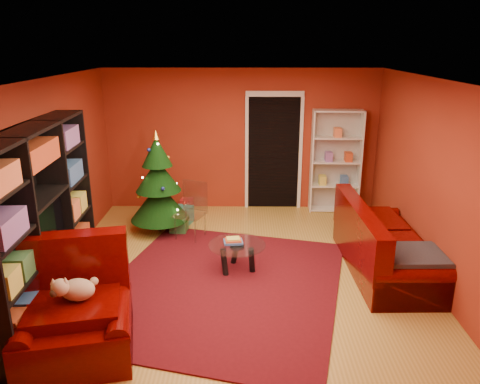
{
  "coord_description": "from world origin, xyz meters",
  "views": [
    {
      "loc": [
        0.06,
        -5.77,
        3.03
      ],
      "look_at": [
        0.0,
        0.4,
        1.05
      ],
      "focal_mm": 35.0,
      "sensor_mm": 36.0,
      "label": 1
    }
  ],
  "objects_px": {
    "rug": "(222,286)",
    "sofa": "(387,238)",
    "media_unit": "(39,222)",
    "coffee_table": "(237,257)",
    "gift_box_teal": "(183,215)",
    "gift_box_green": "(179,224)",
    "gift_box_red": "(187,204)",
    "armchair": "(75,313)",
    "white_bookshelf": "(336,162)",
    "dog": "(78,290)",
    "christmas_tree": "(158,183)",
    "acrylic_chair": "(190,214)"
  },
  "relations": [
    {
      "from": "rug",
      "to": "sofa",
      "type": "xyz_separation_m",
      "value": [
        2.25,
        0.5,
        0.46
      ]
    },
    {
      "from": "media_unit",
      "to": "coffee_table",
      "type": "distance_m",
      "value": 2.57
    },
    {
      "from": "gift_box_teal",
      "to": "sofa",
      "type": "bearing_deg",
      "value": -29.82
    },
    {
      "from": "gift_box_teal",
      "to": "gift_box_green",
      "type": "xyz_separation_m",
      "value": [
        -0.02,
        -0.41,
        -0.01
      ]
    },
    {
      "from": "media_unit",
      "to": "gift_box_red",
      "type": "distance_m",
      "value": 3.75
    },
    {
      "from": "armchair",
      "to": "sofa",
      "type": "relative_size",
      "value": 0.54
    },
    {
      "from": "white_bookshelf",
      "to": "coffee_table",
      "type": "xyz_separation_m",
      "value": [
        -1.77,
        -2.48,
        -0.73
      ]
    },
    {
      "from": "gift_box_green",
      "to": "dog",
      "type": "bearing_deg",
      "value": -100.15
    },
    {
      "from": "white_bookshelf",
      "to": "armchair",
      "type": "height_order",
      "value": "white_bookshelf"
    },
    {
      "from": "christmas_tree",
      "to": "sofa",
      "type": "relative_size",
      "value": 0.78
    },
    {
      "from": "christmas_tree",
      "to": "coffee_table",
      "type": "xyz_separation_m",
      "value": [
        1.31,
        -1.44,
        -0.63
      ]
    },
    {
      "from": "media_unit",
      "to": "gift_box_teal",
      "type": "height_order",
      "value": "media_unit"
    },
    {
      "from": "gift_box_green",
      "to": "sofa",
      "type": "relative_size",
      "value": 0.12
    },
    {
      "from": "dog",
      "to": "sofa",
      "type": "distance_m",
      "value": 4.04
    },
    {
      "from": "rug",
      "to": "sofa",
      "type": "bearing_deg",
      "value": 12.67
    },
    {
      "from": "sofa",
      "to": "coffee_table",
      "type": "relative_size",
      "value": 2.8
    },
    {
      "from": "media_unit",
      "to": "armchair",
      "type": "distance_m",
      "value": 1.26
    },
    {
      "from": "rug",
      "to": "dog",
      "type": "distance_m",
      "value": 2.01
    },
    {
      "from": "sofa",
      "to": "acrylic_chair",
      "type": "distance_m",
      "value": 3.02
    },
    {
      "from": "christmas_tree",
      "to": "gift_box_teal",
      "type": "height_order",
      "value": "christmas_tree"
    },
    {
      "from": "christmas_tree",
      "to": "coffee_table",
      "type": "relative_size",
      "value": 2.19
    },
    {
      "from": "armchair",
      "to": "dog",
      "type": "xyz_separation_m",
      "value": [
        0.04,
        0.06,
        0.23
      ]
    },
    {
      "from": "dog",
      "to": "media_unit",
      "type": "bearing_deg",
      "value": 117.01
    },
    {
      "from": "gift_box_green",
      "to": "sofa",
      "type": "xyz_separation_m",
      "value": [
        3.05,
        -1.32,
        0.34
      ]
    },
    {
      "from": "media_unit",
      "to": "gift_box_green",
      "type": "height_order",
      "value": "media_unit"
    },
    {
      "from": "rug",
      "to": "dog",
      "type": "height_order",
      "value": "dog"
    },
    {
      "from": "sofa",
      "to": "gift_box_teal",
      "type": "bearing_deg",
      "value": 58.84
    },
    {
      "from": "gift_box_green",
      "to": "dog",
      "type": "height_order",
      "value": "dog"
    },
    {
      "from": "gift_box_teal",
      "to": "dog",
      "type": "relative_size",
      "value": 0.74
    },
    {
      "from": "christmas_tree",
      "to": "gift_box_teal",
      "type": "xyz_separation_m",
      "value": [
        0.34,
        0.35,
        -0.69
      ]
    },
    {
      "from": "christmas_tree",
      "to": "gift_box_teal",
      "type": "bearing_deg",
      "value": 46.14
    },
    {
      "from": "rug",
      "to": "coffee_table",
      "type": "distance_m",
      "value": 0.53
    },
    {
      "from": "rug",
      "to": "armchair",
      "type": "height_order",
      "value": "armchair"
    },
    {
      "from": "christmas_tree",
      "to": "gift_box_teal",
      "type": "distance_m",
      "value": 0.84
    },
    {
      "from": "christmas_tree",
      "to": "armchair",
      "type": "relative_size",
      "value": 1.46
    },
    {
      "from": "armchair",
      "to": "coffee_table",
      "type": "distance_m",
      "value": 2.43
    },
    {
      "from": "gift_box_green",
      "to": "gift_box_red",
      "type": "height_order",
      "value": "gift_box_green"
    },
    {
      "from": "rug",
      "to": "media_unit",
      "type": "xyz_separation_m",
      "value": [
        -2.05,
        -0.48,
        1.07
      ]
    },
    {
      "from": "gift_box_red",
      "to": "rug",
      "type": "bearing_deg",
      "value": -74.64
    },
    {
      "from": "sofa",
      "to": "dog",
      "type": "bearing_deg",
      "value": 115.27
    },
    {
      "from": "white_bookshelf",
      "to": "coffee_table",
      "type": "distance_m",
      "value": 3.13
    },
    {
      "from": "white_bookshelf",
      "to": "gift_box_red",
      "type": "bearing_deg",
      "value": -178.24
    },
    {
      "from": "gift_box_red",
      "to": "armchair",
      "type": "height_order",
      "value": "armchair"
    },
    {
      "from": "gift_box_green",
      "to": "acrylic_chair",
      "type": "distance_m",
      "value": 0.45
    },
    {
      "from": "gift_box_green",
      "to": "white_bookshelf",
      "type": "xyz_separation_m",
      "value": [
        2.76,
        1.1,
        0.81
      ]
    },
    {
      "from": "gift_box_green",
      "to": "acrylic_chair",
      "type": "xyz_separation_m",
      "value": [
        0.22,
        -0.27,
        0.28
      ]
    },
    {
      "from": "gift_box_red",
      "to": "sofa",
      "type": "relative_size",
      "value": 0.1
    },
    {
      "from": "gift_box_teal",
      "to": "gift_box_red",
      "type": "relative_size",
      "value": 1.38
    },
    {
      "from": "sofa",
      "to": "acrylic_chair",
      "type": "relative_size",
      "value": 2.64
    },
    {
      "from": "white_bookshelf",
      "to": "armchair",
      "type": "bearing_deg",
      "value": -126.26
    }
  ]
}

